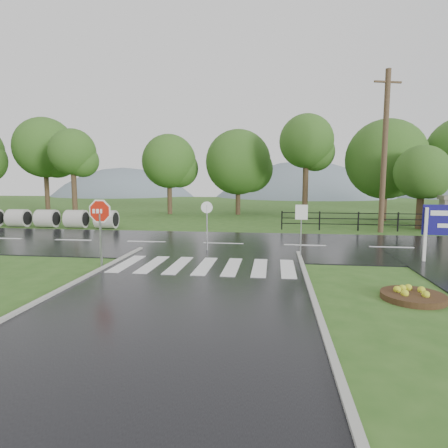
# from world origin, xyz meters

# --- Properties ---
(ground) EXTENTS (120.00, 120.00, 0.00)m
(ground) POSITION_xyz_m (0.00, 0.00, 0.00)
(ground) COLOR #2F581D
(ground) RESTS_ON ground
(main_road) EXTENTS (90.00, 8.00, 0.04)m
(main_road) POSITION_xyz_m (0.00, 10.00, 0.00)
(main_road) COLOR black
(main_road) RESTS_ON ground
(crosswalk) EXTENTS (6.50, 2.80, 0.02)m
(crosswalk) POSITION_xyz_m (0.00, 5.00, 0.06)
(crosswalk) COLOR silver
(crosswalk) RESTS_ON ground
(pillar_west) EXTENTS (1.00, 1.00, 2.24)m
(pillar_west) POSITION_xyz_m (13.00, 16.00, 1.18)
(pillar_west) COLOR gray
(pillar_west) RESTS_ON ground
(fence_west) EXTENTS (9.58, 0.08, 1.20)m
(fence_west) POSITION_xyz_m (7.75, 16.00, 0.72)
(fence_west) COLOR black
(fence_west) RESTS_ON ground
(hills) EXTENTS (102.00, 48.00, 48.00)m
(hills) POSITION_xyz_m (3.49, 65.00, -15.54)
(hills) COLOR slate
(hills) RESTS_ON ground
(treeline) EXTENTS (83.20, 5.20, 10.00)m
(treeline) POSITION_xyz_m (1.00, 24.00, 0.00)
(treeline) COLOR #295319
(treeline) RESTS_ON ground
(culvert_pipes) EXTENTS (9.70, 1.20, 1.20)m
(culvert_pipes) POSITION_xyz_m (-12.67, 15.00, 0.60)
(culvert_pipes) COLOR #9E9B93
(culvert_pipes) RESTS_ON ground
(stop_sign) EXTENTS (1.18, 0.10, 2.66)m
(stop_sign) POSITION_xyz_m (-3.80, 4.58, 1.85)
(stop_sign) COLOR #939399
(stop_sign) RESTS_ON ground
(flower_bed) EXTENTS (1.66, 1.66, 0.33)m
(flower_bed) POSITION_xyz_m (6.22, 2.09, 0.12)
(flower_bed) COLOR #332111
(flower_bed) RESTS_ON ground
(reg_sign_small) EXTENTS (0.49, 0.08, 2.21)m
(reg_sign_small) POSITION_xyz_m (3.58, 7.02, 1.56)
(reg_sign_small) COLOR #939399
(reg_sign_small) RESTS_ON ground
(reg_sign_round) EXTENTS (0.52, 0.07, 2.24)m
(reg_sign_round) POSITION_xyz_m (-0.48, 8.10, 1.42)
(reg_sign_round) COLOR #939399
(reg_sign_round) RESTS_ON ground
(utility_pole_east) EXTENTS (1.67, 0.58, 9.63)m
(utility_pole_east) POSITION_xyz_m (8.97, 15.50, 4.89)
(utility_pole_east) COLOR #473523
(utility_pole_east) RESTS_ON ground
(entrance_tree_left) EXTENTS (3.45, 3.45, 5.41)m
(entrance_tree_left) POSITION_xyz_m (11.90, 17.50, 3.66)
(entrance_tree_left) COLOR #3D2B1C
(entrance_tree_left) RESTS_ON ground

